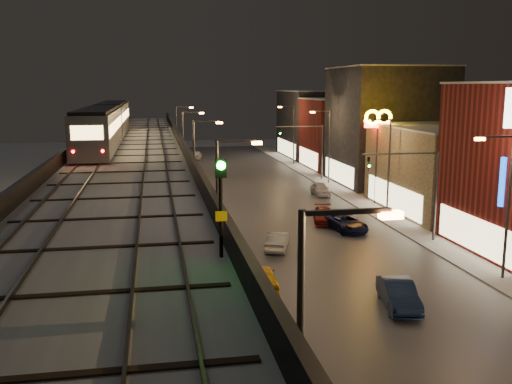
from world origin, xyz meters
TOP-DOWN VIEW (x-y plane):
  - road_surface at (7.50, 35.00)m, footprint 17.00×120.00m
  - sidewalk_right at (17.50, 35.00)m, footprint 4.00×120.00m
  - under_viaduct_pavement at (-6.00, 35.00)m, footprint 11.00×120.00m
  - elevated_viaduct at (-6.00, 31.84)m, footprint 9.00×100.00m
  - viaduct_trackbed at (-6.01, 31.97)m, footprint 8.40×100.00m
  - viaduct_parapet_streetside at (-1.65, 32.00)m, footprint 0.30×100.00m
  - viaduct_parapet_far at (-10.35, 32.00)m, footprint 0.30×100.00m
  - building_c at (23.99, 32.00)m, footprint 12.20×15.20m
  - building_d at (23.99, 48.00)m, footprint 12.20×13.20m
  - building_e at (23.99, 62.00)m, footprint 12.20×12.20m
  - building_f at (23.99, 76.00)m, footprint 12.20×16.20m
  - streetlight_left_0 at (-0.43, -5.00)m, footprint 2.57×0.28m
  - streetlight_left_1 at (-0.43, 13.00)m, footprint 2.57×0.28m
  - streetlight_right_1 at (16.73, 13.00)m, footprint 2.56×0.28m
  - streetlight_left_2 at (-0.43, 31.00)m, footprint 2.57×0.28m
  - streetlight_right_2 at (16.73, 31.00)m, footprint 2.56×0.28m
  - streetlight_left_3 at (-0.43, 49.00)m, footprint 2.57×0.28m
  - streetlight_right_3 at (16.73, 49.00)m, footprint 2.56×0.28m
  - streetlight_left_4 at (-0.43, 67.00)m, footprint 2.57×0.28m
  - streetlight_right_4 at (16.73, 67.00)m, footprint 2.56×0.28m
  - traffic_light_rig_a at (15.84, 22.00)m, footprint 6.10×0.34m
  - traffic_light_rig_b at (15.84, 52.00)m, footprint 6.10×0.34m
  - subway_train at (-8.50, 40.11)m, footprint 2.90×35.09m
  - rail_signal at (-2.10, -0.77)m, footprint 0.35×0.43m
  - car_taxi at (1.90, 13.80)m, footprint 1.96×4.42m
  - car_near_white at (4.61, 21.83)m, footprint 2.61×4.28m
  - car_mid_silver at (0.88, 21.83)m, footprint 2.69×5.30m
  - car_far_white at (2.66, 75.38)m, footprint 2.45×4.62m
  - car_onc_silver at (8.66, 9.75)m, footprint 2.40×4.78m
  - car_onc_dark at (11.39, 26.22)m, footprint 2.89×5.07m
  - car_onc_white at (10.44, 29.31)m, footprint 2.76×4.72m
  - car_onc_red at (13.77, 41.71)m, footprint 1.89×4.14m
  - sign_mcdonalds at (18.00, 36.36)m, footprint 2.85×0.54m
  - sign_carwash at (18.50, 15.27)m, footprint 1.42×0.35m

SIDE VIEW (x-z plane):
  - road_surface at x=7.50m, z-range 0.00..0.06m
  - under_viaduct_pavement at x=-6.00m, z-range 0.00..0.06m
  - sidewalk_right at x=17.50m, z-range 0.00..0.14m
  - car_onc_white at x=10.44m, z-range 0.00..1.29m
  - car_near_white at x=4.61m, z-range 0.00..1.33m
  - car_onc_dark at x=11.39m, z-range 0.00..1.33m
  - car_onc_red at x=13.77m, z-range 0.00..1.38m
  - car_mid_silver at x=0.88m, z-range 0.00..1.43m
  - car_taxi at x=1.90m, z-range 0.00..1.48m
  - car_far_white at x=2.66m, z-range 0.00..1.50m
  - car_onc_silver at x=8.66m, z-range 0.00..1.50m
  - building_c at x=23.99m, z-range 0.00..8.16m
  - traffic_light_rig_a at x=15.84m, z-range 1.00..8.00m
  - traffic_light_rig_b at x=15.84m, z-range 1.00..8.00m
  - building_e at x=23.99m, z-range 0.00..10.16m
  - sign_carwash at x=18.50m, z-range 1.45..8.83m
  - streetlight_left_0 at x=-0.43m, z-range 0.74..9.74m
  - streetlight_left_1 at x=-0.43m, z-range 0.74..9.74m
  - streetlight_right_1 at x=16.73m, z-range 0.74..9.74m
  - streetlight_left_2 at x=-0.43m, z-range 0.74..9.74m
  - streetlight_right_2 at x=16.73m, z-range 0.74..9.74m
  - streetlight_left_3 at x=-0.43m, z-range 0.74..9.74m
  - streetlight_right_3 at x=16.73m, z-range 0.74..9.74m
  - streetlight_left_4 at x=-0.43m, z-range 0.74..9.74m
  - streetlight_right_4 at x=16.73m, z-range 0.74..9.74m
  - building_f at x=23.99m, z-range 0.00..11.16m
  - elevated_viaduct at x=-6.00m, z-range 2.47..8.77m
  - viaduct_trackbed at x=-6.01m, z-range 6.23..6.55m
  - viaduct_parapet_streetside at x=-1.65m, z-range 6.30..7.40m
  - viaduct_parapet_far at x=-10.35m, z-range 6.30..7.40m
  - building_d at x=23.99m, z-range 0.00..14.16m
  - sign_mcdonalds at x=18.00m, z-range 2.93..12.50m
  - subway_train at x=-8.50m, z-range 6.61..10.08m
  - rail_signal at x=-2.10m, z-range 7.26..10.33m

